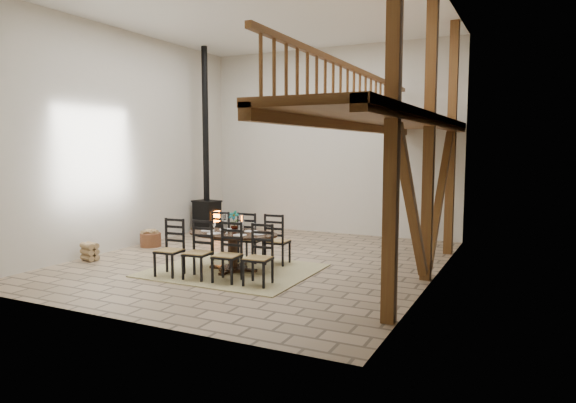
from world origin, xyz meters
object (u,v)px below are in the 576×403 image
at_px(wood_stove, 207,193).
at_px(log_basket, 151,239).
at_px(dining_table, 231,252).
at_px(log_stack, 90,252).

xyz_separation_m(wood_stove, log_basket, (-0.08, -2.19, -0.94)).
distance_m(dining_table, wood_stove, 4.63).
relative_size(dining_table, wood_stove, 0.44).
bearing_deg(dining_table, wood_stove, 125.90).
height_order(log_basket, log_stack, log_basket).
distance_m(wood_stove, log_basket, 2.39).
xyz_separation_m(dining_table, log_basket, (-3.05, 1.29, -0.21)).
relative_size(wood_stove, log_stack, 12.18).
bearing_deg(wood_stove, dining_table, -39.84).
height_order(wood_stove, log_stack, wood_stove).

